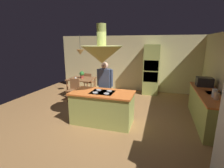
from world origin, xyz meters
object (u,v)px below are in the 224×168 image
object	(u,v)px
dining_table	(82,81)
oven_tower	(151,70)
kitchen_island	(103,107)
chair_facing_island	(74,88)
person_at_island	(105,84)
chair_by_back_wall	(88,81)
canister_sugar	(215,93)
microwave_on_counter	(204,82)
canister_flour	(217,96)
cup_on_table	(76,78)
potted_plant_on_table	(82,74)

from	to	relation	value
dining_table	oven_tower	bearing A→B (deg)	22.21
kitchen_island	chair_facing_island	distance (m)	2.21
person_at_island	chair_by_back_wall	bearing A→B (deg)	126.56
kitchen_island	canister_sugar	world-z (taller)	canister_sugar
dining_table	microwave_on_counter	bearing A→B (deg)	-7.16
chair_facing_island	oven_tower	bearing A→B (deg)	33.15
kitchen_island	dining_table	bearing A→B (deg)	128.99
dining_table	person_at_island	distance (m)	2.08
oven_tower	canister_flour	bearing A→B (deg)	-60.30
canister_sugar	microwave_on_counter	world-z (taller)	microwave_on_counter
dining_table	person_at_island	xyz separation A→B (m)	(1.53, -1.38, 0.29)
dining_table	chair_facing_island	world-z (taller)	chair_facing_island
oven_tower	cup_on_table	world-z (taller)	oven_tower
canister_sugar	microwave_on_counter	size ratio (longest dim) A/B	0.47
chair_by_back_wall	cup_on_table	bearing A→B (deg)	80.59
microwave_on_counter	potted_plant_on_table	bearing A→B (deg)	172.12
potted_plant_on_table	canister_flour	size ratio (longest dim) A/B	1.76
cup_on_table	kitchen_island	bearing A→B (deg)	-45.24
kitchen_island	potted_plant_on_table	size ratio (longest dim) A/B	5.78
chair_by_back_wall	microwave_on_counter	world-z (taller)	microwave_on_counter
chair_by_back_wall	potted_plant_on_table	size ratio (longest dim) A/B	2.90
oven_tower	canister_flour	size ratio (longest dim) A/B	12.73
kitchen_island	microwave_on_counter	world-z (taller)	microwave_on_counter
canister_sugar	microwave_on_counter	distance (m)	1.16
oven_tower	potted_plant_on_table	size ratio (longest dim) A/B	7.22
chair_by_back_wall	dining_table	bearing A→B (deg)	90.00
chair_by_back_wall	canister_flour	bearing A→B (deg)	150.26
potted_plant_on_table	microwave_on_counter	distance (m)	4.59
person_at_island	chair_facing_island	size ratio (longest dim) A/B	1.90
canister_sugar	dining_table	bearing A→B (deg)	159.16
dining_table	chair_by_back_wall	size ratio (longest dim) A/B	1.18
person_at_island	canister_flour	xyz separation A→B (m)	(3.01, -0.53, 0.04)
kitchen_island	canister_flour	bearing A→B (deg)	3.87
person_at_island	microwave_on_counter	world-z (taller)	person_at_island
cup_on_table	potted_plant_on_table	bearing A→B (deg)	63.00
kitchen_island	canister_flour	xyz separation A→B (m)	(2.84, 0.19, 0.53)
potted_plant_on_table	cup_on_table	size ratio (longest dim) A/B	3.33
microwave_on_counter	person_at_island	bearing A→B (deg)	-164.91
person_at_island	chair_by_back_wall	xyz separation A→B (m)	(-1.53, 2.07, -0.44)
kitchen_island	dining_table	size ratio (longest dim) A/B	1.68
person_at_island	chair_facing_island	distance (m)	1.74
oven_tower	canister_sugar	xyz separation A→B (m)	(1.74, -2.87, -0.07)
person_at_island	potted_plant_on_table	xyz separation A→B (m)	(-1.54, 1.44, -0.02)
potted_plant_on_table	canister_sugar	distance (m)	4.88
oven_tower	person_at_island	bearing A→B (deg)	-116.66
dining_table	person_at_island	world-z (taller)	person_at_island
microwave_on_counter	kitchen_island	bearing A→B (deg)	-151.70
chair_by_back_wall	cup_on_table	world-z (taller)	chair_by_back_wall
oven_tower	kitchen_island	bearing A→B (deg)	-108.74
kitchen_island	microwave_on_counter	size ratio (longest dim) A/B	3.77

